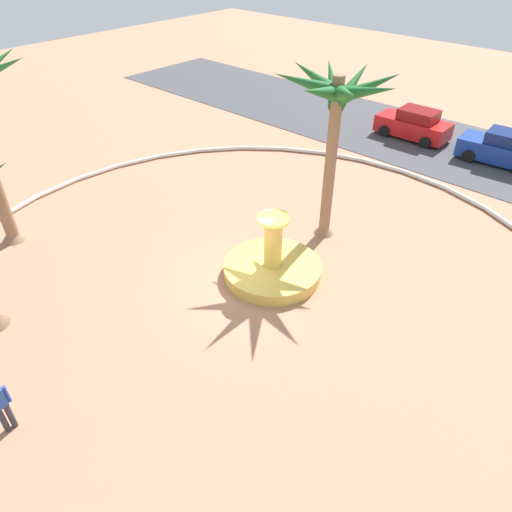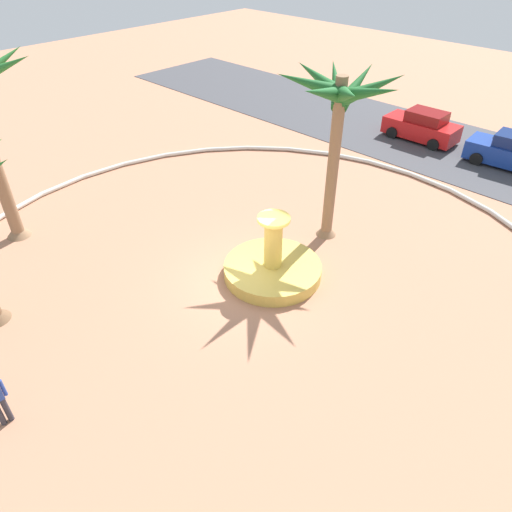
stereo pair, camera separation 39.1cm
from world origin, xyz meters
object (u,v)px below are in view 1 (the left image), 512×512
object	(u,v)px
person_cyclist_helmet	(0,405)
parked_car_second	(502,149)
parked_car_leftmost	(414,125)
fountain	(272,267)
palm_tree_near_fountain	(336,107)

from	to	relation	value
person_cyclist_helmet	parked_car_second	size ratio (longest dim) A/B	0.40
parked_car_leftmost	parked_car_second	size ratio (longest dim) A/B	0.98
parked_car_leftmost	person_cyclist_helmet	bearing A→B (deg)	-86.69
fountain	palm_tree_near_fountain	xyz separation A→B (m)	(-0.22, 3.43, 4.79)
parked_car_second	palm_tree_near_fountain	bearing A→B (deg)	-104.03
parked_car_leftmost	palm_tree_near_fountain	bearing A→B (deg)	-79.94
person_cyclist_helmet	parked_car_second	distance (m)	24.06
fountain	person_cyclist_helmet	distance (m)	9.13
person_cyclist_helmet	fountain	bearing A→B (deg)	84.62
fountain	parked_car_second	distance (m)	14.98
parked_car_leftmost	parked_car_second	world-z (taller)	same
fountain	person_cyclist_helmet	world-z (taller)	fountain
parked_car_leftmost	fountain	bearing A→B (deg)	-81.42
palm_tree_near_fountain	person_cyclist_helmet	size ratio (longest dim) A/B	3.89
person_cyclist_helmet	palm_tree_near_fountain	bearing A→B (deg)	87.08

